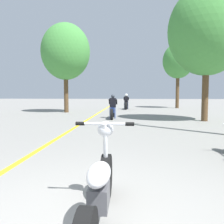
# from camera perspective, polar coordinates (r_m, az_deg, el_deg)

# --- Properties ---
(lane_stripe_center) EXTENTS (0.14, 48.00, 0.01)m
(lane_stripe_center) POSITION_cam_1_polar(r_m,az_deg,el_deg) (14.59, -4.57, -1.03)
(lane_stripe_center) COLOR yellow
(lane_stripe_center) RESTS_ON ground
(roadside_tree_right_near) EXTENTS (3.83, 3.45, 6.70)m
(roadside_tree_right_near) POSITION_cam_1_polar(r_m,az_deg,el_deg) (13.24, 21.89, 17.62)
(roadside_tree_right_near) COLOR #513A23
(roadside_tree_right_near) RESTS_ON ground
(roadside_tree_right_far) EXTENTS (2.89, 2.60, 6.15)m
(roadside_tree_right_far) POSITION_cam_1_polar(r_m,az_deg,el_deg) (23.78, 15.61, 11.68)
(roadside_tree_right_far) COLOR #513A23
(roadside_tree_right_far) RESTS_ON ground
(roadside_tree_left) EXTENTS (3.57, 3.21, 6.51)m
(roadside_tree_left) POSITION_cam_1_polar(r_m,az_deg,el_deg) (18.16, -11.12, 14.03)
(roadside_tree_left) COLOR #513A23
(roadside_tree_left) RESTS_ON ground
(motorcycle_foreground) EXTENTS (0.73, 2.10, 1.04)m
(motorcycle_foreground) POSITION_cam_1_polar(r_m,az_deg,el_deg) (2.62, -2.98, -17.66)
(motorcycle_foreground) COLOR black
(motorcycle_foreground) RESTS_ON ground
(motorcycle_rider_lead) EXTENTS (0.50, 2.09, 1.35)m
(motorcycle_rider_lead) POSITION_cam_1_polar(r_m,az_deg,el_deg) (13.34, 0.20, 0.64)
(motorcycle_rider_lead) COLOR black
(motorcycle_rider_lead) RESTS_ON ground
(motorcycle_rider_far) EXTENTS (0.50, 2.04, 1.39)m
(motorcycle_rider_far) POSITION_cam_1_polar(r_m,az_deg,el_deg) (21.17, 3.44, 2.12)
(motorcycle_rider_far) COLOR black
(motorcycle_rider_far) RESTS_ON ground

